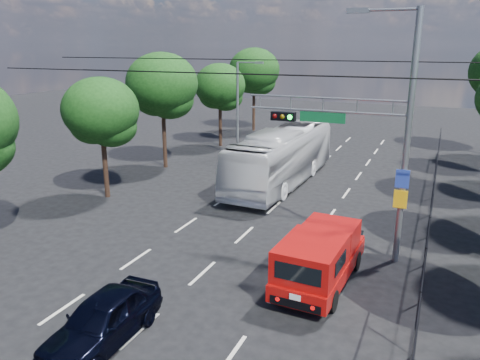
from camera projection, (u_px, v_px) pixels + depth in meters
The scene contains 14 objects.
ground at pixel (140, 331), 13.97m from camera, with size 120.00×120.00×0.00m, color black.
lane_markings at pixel (286, 197), 26.30m from camera, with size 6.12×38.00×0.01m.
signal_mast at pixel (374, 127), 17.53m from camera, with size 6.43×0.39×9.50m.
streetlight_left at pixel (240, 105), 34.68m from camera, with size 2.09×0.22×7.08m.
utility_wires at pixel (252, 69), 19.74m from camera, with size 22.00×5.04×0.74m.
fence_right at pixel (432, 207), 21.49m from camera, with size 0.06×34.03×2.00m.
tree_left_b at pixel (102, 115), 25.04m from camera, with size 4.08×4.08×6.63m.
tree_left_c at pixel (163, 89), 31.21m from camera, with size 4.80×4.80×7.80m.
tree_left_d at pixel (220, 89), 38.29m from camera, with size 4.20×4.20×6.83m.
tree_left_e at pixel (254, 74), 45.19m from camera, with size 4.92×4.92×7.99m.
red_pickup at pixel (320, 256), 16.40m from camera, with size 2.25×5.54×2.03m.
navy_hatchback at pixel (103, 319), 13.28m from camera, with size 1.69×4.20×1.43m, color black.
white_bus at pixel (282, 157), 28.48m from camera, with size 2.80×11.99×3.34m, color silver.
white_van at pixel (252, 156), 32.60m from camera, with size 1.56×4.48×1.48m, color white.
Camera 1 is at (7.60, -9.96, 8.22)m, focal length 35.00 mm.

